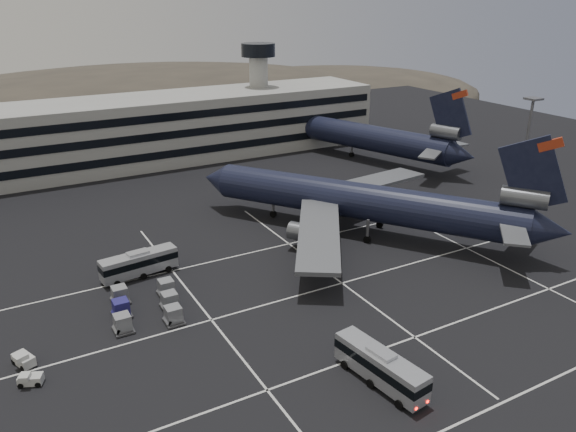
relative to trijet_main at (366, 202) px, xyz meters
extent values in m
plane|color=black|center=(-24.16, -15.76, -5.25)|extent=(260.00, 260.00, 0.00)
cube|color=silver|center=(-24.16, -25.76, -5.24)|extent=(90.00, 0.25, 0.01)
cube|color=silver|center=(-24.16, -11.76, -5.24)|extent=(90.00, 0.25, 0.01)
cube|color=silver|center=(-24.16, 2.24, -5.24)|extent=(90.00, 0.25, 0.01)
cube|color=silver|center=(-30.16, -9.76, -5.24)|extent=(0.25, 55.00, 0.01)
cube|color=silver|center=(-12.16, -9.76, -5.24)|extent=(0.25, 55.00, 0.01)
cube|color=silver|center=(9.84, -9.76, -5.24)|extent=(0.25, 55.00, 0.01)
cube|color=gray|center=(-24.16, 56.24, 1.75)|extent=(120.00, 18.00, 14.00)
cube|color=black|center=(-24.16, 47.19, -1.75)|extent=(118.00, 0.20, 1.60)
cube|color=black|center=(-24.16, 47.19, 2.25)|extent=(118.00, 0.20, 1.60)
cube|color=black|center=(-24.16, 47.19, 5.95)|extent=(118.00, 0.20, 1.60)
cylinder|color=gray|center=(10.84, 58.24, 5.75)|extent=(4.40, 4.40, 22.00)
cylinder|color=black|center=(10.84, 58.24, 17.25)|extent=(8.00, 8.00, 3.00)
ellipsoid|color=#38332B|center=(5.84, 154.24, -18.75)|extent=(252.00, 180.00, 44.00)
ellipsoid|color=#38332B|center=(85.84, 154.24, -14.25)|extent=(168.00, 120.00, 24.00)
cylinder|color=slate|center=(33.84, -0.76, 3.75)|extent=(0.50, 0.50, 18.00)
cube|color=slate|center=(33.84, -0.76, 12.85)|extent=(2.40, 2.40, 0.35)
cylinder|color=black|center=(-0.29, 0.41, -0.05)|extent=(32.35, 42.39, 5.60)
cone|color=black|center=(-15.45, 21.78, -0.05)|extent=(7.17, 6.91, 5.60)
cone|color=black|center=(15.05, -21.20, -0.05)|extent=(7.00, 6.99, 5.04)
cube|color=black|center=(13.02, -18.35, 7.35)|extent=(5.89, 8.01, 10.97)
cube|color=#AA3116|center=(13.89, -19.57, 11.55)|extent=(2.32, 2.95, 2.24)
cylinder|color=#595B60|center=(12.73, -17.94, 4.05)|extent=(5.67, 6.46, 2.70)
cube|color=slate|center=(9.02, -19.96, 0.55)|extent=(7.44, 7.69, 0.87)
cube|color=slate|center=(15.87, -15.10, 0.55)|extent=(8.16, 5.91, 0.87)
cube|color=slate|center=(-11.64, -5.19, -0.85)|extent=(16.50, 21.49, 1.75)
cylinder|color=#595B60|center=(-10.93, -1.01, -2.55)|extent=(5.39, 6.05, 2.70)
cube|color=slate|center=(8.75, 9.28, -0.85)|extent=(22.68, 10.44, 1.75)
cylinder|color=#595B60|center=(4.56, 9.99, -2.55)|extent=(5.39, 6.05, 2.70)
cylinder|color=slate|center=(-9.18, 12.94, -3.05)|extent=(0.44, 0.44, 3.00)
cylinder|color=black|center=(-9.18, 12.94, -4.70)|extent=(1.04, 1.19, 1.10)
cylinder|color=slate|center=(-1.74, -3.07, -3.05)|extent=(0.44, 0.44, 3.00)
cylinder|color=black|center=(-1.74, -3.07, -4.70)|extent=(1.04, 1.19, 1.10)
cylinder|color=slate|center=(3.48, 0.63, -3.05)|extent=(0.44, 0.44, 3.00)
cylinder|color=black|center=(3.48, 0.63, -4.70)|extent=(1.04, 1.19, 1.10)
cylinder|color=black|center=(23.77, 37.16, -0.05)|extent=(20.91, 47.21, 5.60)
cone|color=black|center=(15.25, 61.94, -0.05)|extent=(6.76, 6.08, 5.60)
cone|color=black|center=(32.39, 12.10, -0.05)|extent=(6.39, 6.37, 5.04)
cube|color=black|center=(31.25, 15.41, 7.35)|extent=(3.55, 9.12, 10.97)
cube|color=#AA3116|center=(31.74, 13.99, 11.55)|extent=(1.57, 3.23, 2.24)
cylinder|color=#595B60|center=(31.09, 15.88, 4.05)|extent=(4.50, 6.55, 2.70)
cube|color=slate|center=(26.96, 14.99, 0.55)|extent=(8.08, 6.61, 0.87)
cube|color=slate|center=(34.90, 17.72, 0.55)|extent=(7.84, 4.09, 0.87)
cylinder|color=slate|center=(23.77, 37.16, -3.05)|extent=(0.44, 0.44, 3.00)
cylinder|color=black|center=(23.77, 37.16, -4.70)|extent=(0.83, 1.20, 1.10)
cube|color=#A0A2A8|center=(-20.29, -30.02, -3.32)|extent=(3.75, 10.56, 2.82)
cube|color=black|center=(-20.29, -30.02, -2.98)|extent=(3.82, 10.63, 0.89)
cube|color=#A0A2A8|center=(-20.29, -30.02, -1.74)|extent=(1.88, 3.00, 0.33)
cylinder|color=black|center=(-20.95, -33.77, -4.80)|extent=(0.42, 0.93, 0.90)
cylinder|color=black|center=(-18.63, -33.45, -4.80)|extent=(0.42, 0.93, 0.90)
cylinder|color=black|center=(-21.45, -30.18, -4.80)|extent=(0.42, 0.93, 0.90)
cylinder|color=black|center=(-19.12, -29.86, -4.80)|extent=(0.42, 0.93, 0.90)
cylinder|color=black|center=(-21.95, -26.60, -4.80)|extent=(0.42, 0.93, 0.90)
cylinder|color=black|center=(-19.62, -26.28, -4.80)|extent=(0.42, 0.93, 0.90)
cube|color=#FF0C05|center=(-20.32, -35.27, -4.40)|extent=(0.24, 0.11, 0.21)
cube|color=#FF0C05|center=(-18.83, -35.06, -4.40)|extent=(0.24, 0.11, 0.21)
cube|color=#A0A2A8|center=(-34.34, 2.84, -3.38)|extent=(10.24, 3.43, 2.74)
cube|color=black|center=(-34.34, 2.84, -3.05)|extent=(10.30, 3.50, 0.87)
cube|color=#A0A2A8|center=(-34.34, 2.84, -1.84)|extent=(2.89, 1.77, 0.32)
cylinder|color=black|center=(-30.72, 2.12, -4.81)|extent=(0.90, 0.39, 0.88)
cylinder|color=black|center=(-30.98, 4.38, -4.81)|extent=(0.90, 0.39, 0.88)
cylinder|color=black|center=(-34.21, 1.71, -4.81)|extent=(0.90, 0.39, 0.88)
cylinder|color=black|center=(-34.47, 3.97, -4.81)|extent=(0.90, 0.39, 0.88)
cylinder|color=black|center=(-37.70, 1.30, -4.81)|extent=(0.90, 0.39, 0.88)
cylinder|color=black|center=(-37.96, 3.57, -4.81)|extent=(0.90, 0.39, 0.88)
cube|color=beige|center=(-49.69, -10.43, -4.64)|extent=(2.17, 2.77, 1.00)
cube|color=beige|center=(-49.48, -10.94, -3.97)|extent=(1.51, 1.39, 0.55)
cylinder|color=black|center=(-49.91, -11.49, -4.94)|extent=(0.47, 0.67, 0.62)
cylinder|color=black|center=(-48.79, -11.02, -4.94)|extent=(0.47, 0.67, 0.62)
cylinder|color=black|center=(-50.60, -9.85, -4.94)|extent=(0.47, 0.67, 0.62)
cylinder|color=black|center=(-49.47, -9.38, -4.94)|extent=(0.47, 0.67, 0.62)
cube|color=beige|center=(-49.43, -14.00, -4.71)|extent=(2.46, 1.94, 0.89)
cube|color=beige|center=(-48.98, -14.19, -4.12)|extent=(1.24, 1.35, 0.49)
cylinder|color=black|center=(-48.92, -14.81, -4.97)|extent=(0.59, 0.42, 0.55)
cylinder|color=black|center=(-48.49, -13.81, -4.97)|extent=(0.59, 0.42, 0.55)
cylinder|color=black|center=(-50.37, -14.18, -4.97)|extent=(0.59, 0.42, 0.55)
cylinder|color=black|center=(-49.94, -13.19, -4.97)|extent=(0.59, 0.42, 0.55)
cube|color=#2D2D30|center=(-39.50, -9.18, -5.07)|extent=(2.52, 2.79, 0.20)
cylinder|color=black|center=(-39.50, -9.18, -5.14)|extent=(0.11, 0.22, 0.22)
cube|color=gray|center=(-39.50, -9.18, -4.09)|extent=(2.01, 2.01, 1.77)
cube|color=#2D2D30|center=(-34.07, -10.22, -5.07)|extent=(2.52, 2.79, 0.20)
cylinder|color=black|center=(-34.07, -10.22, -5.14)|extent=(0.11, 0.22, 0.22)
cube|color=gray|center=(-34.07, -10.22, -4.09)|extent=(2.01, 2.01, 1.77)
cube|color=#2D2D30|center=(-38.88, -5.92, -5.07)|extent=(2.52, 2.79, 0.20)
cylinder|color=black|center=(-38.88, -5.92, -5.14)|extent=(0.11, 0.22, 0.22)
cube|color=navy|center=(-38.88, -5.92, -4.09)|extent=(2.01, 2.01, 1.77)
cube|color=#2D2D30|center=(-33.44, -6.96, -5.07)|extent=(2.52, 2.79, 0.20)
cylinder|color=black|center=(-33.44, -6.96, -5.14)|extent=(0.11, 0.22, 0.22)
cube|color=gray|center=(-33.44, -6.96, -4.09)|extent=(2.01, 2.01, 1.77)
cube|color=#2D2D30|center=(-38.26, -2.66, -5.07)|extent=(2.52, 2.79, 0.20)
cylinder|color=black|center=(-38.26, -2.66, -5.14)|extent=(0.11, 0.22, 0.22)
cube|color=gray|center=(-38.26, -2.66, -4.09)|extent=(2.01, 2.01, 1.77)
cube|color=#2D2D30|center=(-32.82, -3.69, -5.07)|extent=(2.52, 2.79, 0.20)
cylinder|color=black|center=(-32.82, -3.69, -5.14)|extent=(0.11, 0.22, 0.22)
cube|color=gray|center=(-32.82, -3.69, -4.09)|extent=(2.01, 2.01, 1.77)
camera|label=1|loc=(-49.35, -64.25, 29.44)|focal=35.00mm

